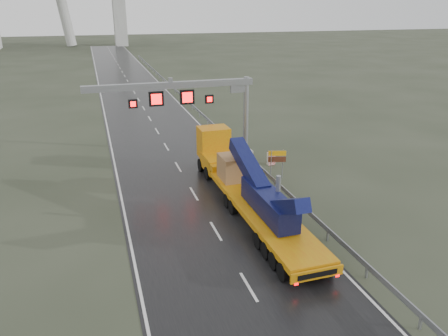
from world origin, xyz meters
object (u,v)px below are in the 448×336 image
object	(u,v)px
exit_sign_pair	(277,159)
heavy_haul_truck	(241,178)
striped_barrier	(271,158)
sign_gantry	(195,97)

from	to	relation	value
exit_sign_pair	heavy_haul_truck	bearing A→B (deg)	-128.53
heavy_haul_truck	striped_barrier	world-z (taller)	heavy_haul_truck
heavy_haul_truck	exit_sign_pair	size ratio (longest dim) A/B	7.79
sign_gantry	striped_barrier	distance (m)	8.60
sign_gantry	heavy_haul_truck	distance (m)	10.77
exit_sign_pair	striped_barrier	distance (m)	3.56
heavy_haul_truck	striped_barrier	bearing A→B (deg)	50.57
striped_barrier	sign_gantry	bearing A→B (deg)	138.51
exit_sign_pair	striped_barrier	xyz separation A→B (m)	(0.90, 3.25, -1.13)
sign_gantry	striped_barrier	xyz separation A→B (m)	(5.90, -3.71, -5.04)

